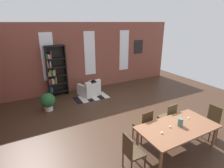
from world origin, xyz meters
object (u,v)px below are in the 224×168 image
at_px(dining_chair_head_left, 131,152).
at_px(potted_plant_by_shelf, 48,101).
at_px(dining_chair_far_right, 168,117).
at_px(dining_chair_head_right, 211,121).
at_px(dining_table, 177,129).
at_px(armchair_white, 89,89).
at_px(dining_chair_far_left, 144,125).
at_px(vase_on_table, 180,122).
at_px(bookshelf_tall, 55,71).

xyz_separation_m(dining_chair_head_left, potted_plant_by_shelf, (-1.13, 3.96, -0.13)).
xyz_separation_m(dining_chair_far_right, dining_chair_head_right, (0.93, -0.75, 0.00)).
relative_size(dining_table, dining_chair_head_left, 2.16).
height_order(armchair_white, potted_plant_by_shelf, armchair_white).
bearing_deg(dining_chair_far_left, armchair_white, 91.80).
bearing_deg(vase_on_table, dining_chair_head_left, 179.95).
distance_m(armchair_white, potted_plant_by_shelf, 2.06).
bearing_deg(dining_table, dining_chair_head_right, 0.05).
bearing_deg(dining_chair_head_right, armchair_white, 113.08).
xyz_separation_m(vase_on_table, armchair_white, (-0.65, 4.63, -0.56)).
bearing_deg(dining_chair_far_left, vase_on_table, -55.19).
relative_size(dining_table, bookshelf_tall, 0.90).
distance_m(dining_table, dining_chair_far_left, 0.89).
xyz_separation_m(bookshelf_tall, potted_plant_by_shelf, (-0.64, -1.38, -0.76)).
distance_m(dining_table, armchair_white, 4.68).
bearing_deg(dining_chair_far_right, dining_chair_head_left, -157.98).
height_order(vase_on_table, armchair_white, vase_on_table).
xyz_separation_m(dining_table, bookshelf_tall, (-1.89, 5.35, 0.47)).
bearing_deg(vase_on_table, armchair_white, 97.95).
bearing_deg(armchair_white, dining_table, -82.92).
height_order(dining_chair_head_left, armchair_white, dining_chair_head_left).
height_order(vase_on_table, dining_chair_head_left, dining_chair_head_left).
relative_size(dining_chair_far_right, dining_chair_head_right, 1.00).
distance_m(dining_chair_head_right, dining_chair_head_left, 2.79).
relative_size(dining_table, dining_chair_head_right, 2.16).
distance_m(dining_chair_far_right, dining_chair_far_left, 0.92).
bearing_deg(dining_table, bookshelf_tall, 109.46).
bearing_deg(dining_chair_head_right, dining_chair_head_left, 180.00).
relative_size(dining_table, dining_chair_far_right, 2.16).
bearing_deg(dining_table, armchair_white, 97.08).
height_order(dining_chair_far_left, armchair_white, dining_chair_far_left).
relative_size(dining_chair_far_left, dining_chair_head_left, 1.00).
height_order(dining_chair_far_left, dining_chair_head_left, same).
height_order(vase_on_table, dining_chair_far_left, dining_chair_far_left).
relative_size(bookshelf_tall, potted_plant_by_shelf, 3.29).
height_order(bookshelf_tall, armchair_white, bookshelf_tall).
distance_m(vase_on_table, dining_chair_far_left, 0.98).
xyz_separation_m(dining_chair_head_right, potted_plant_by_shelf, (-3.92, 3.96, -0.13)).
xyz_separation_m(vase_on_table, dining_chair_far_right, (0.39, 0.75, -0.33)).
height_order(dining_chair_head_right, armchair_white, dining_chair_head_right).
distance_m(vase_on_table, armchair_white, 4.71).
xyz_separation_m(vase_on_table, dining_chair_head_right, (1.33, 0.00, -0.33)).
distance_m(dining_chair_head_right, potted_plant_by_shelf, 5.58).
relative_size(dining_table, armchair_white, 2.08).
distance_m(dining_table, dining_chair_head_left, 1.41).
bearing_deg(potted_plant_by_shelf, dining_chair_head_left, -74.12).
relative_size(dining_chair_far_left, armchair_white, 0.97).
relative_size(dining_chair_far_right, dining_chair_far_left, 1.00).
xyz_separation_m(bookshelf_tall, armchair_white, (1.31, -0.71, -0.86)).
height_order(dining_table, dining_chair_far_right, dining_chair_far_right).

